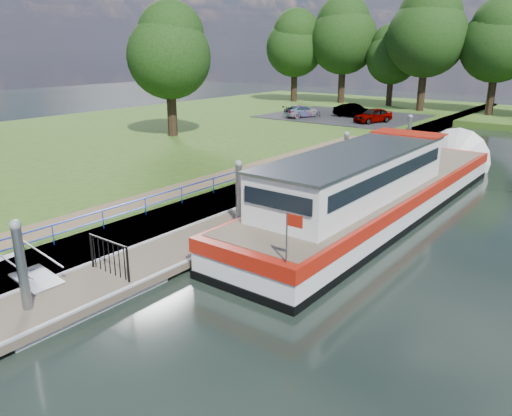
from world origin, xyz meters
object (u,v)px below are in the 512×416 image
Objects in this scene: car_b at (353,111)px; car_c at (303,111)px; car_a at (373,115)px; barge at (385,188)px; pontoon at (299,201)px.

car_b is 4.84m from car_c.
car_a is 0.97× the size of car_c.
barge is 26.65m from car_c.
car_c is at bearing -155.19° from car_a.
pontoon is 7.99× the size of car_a.
barge is at bearing 151.77° from car_c.
car_a reaches higher than car_c.
pontoon is 7.87× the size of car_b.
car_b is (-9.80, 24.60, 1.28)m from pontoon.
pontoon is at bearing -153.49° from car_b.
car_c is at bearing 130.75° from car_b.
barge reaches higher than pontoon.
barge is at bearing 22.67° from pontoon.
pontoon is at bearing -53.78° from car_a.
pontoon is 1.42× the size of barge.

